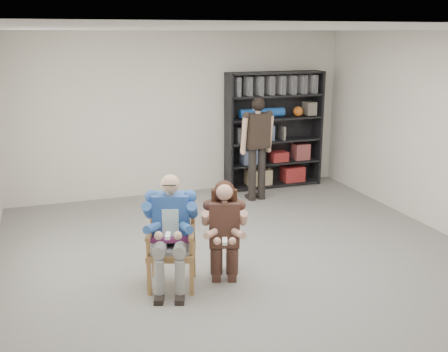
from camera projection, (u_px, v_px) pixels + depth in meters
name	position (u px, v px, depth m)	size (l,w,h in m)	color
room_shell	(258.00, 158.00, 5.90)	(6.00, 7.00, 2.80)	silver
floor	(256.00, 271.00, 6.27)	(6.00, 7.00, 0.01)	slate
armchair	(171.00, 244.00, 5.80)	(0.58, 0.56, 1.00)	#A16C32
seated_man	(171.00, 231.00, 5.76)	(0.56, 0.78, 1.30)	#294B87
kneeling_woman	(224.00, 234.00, 5.85)	(0.50, 0.80, 1.19)	#3C1F1B
bookshelf	(274.00, 130.00, 9.52)	(1.80, 0.38, 2.10)	black
standing_man	(257.00, 150.00, 8.75)	(0.54, 0.30, 1.75)	black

